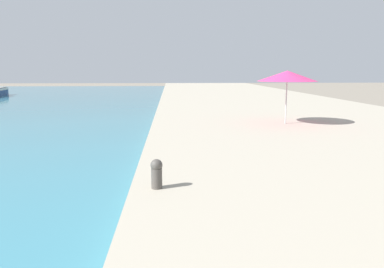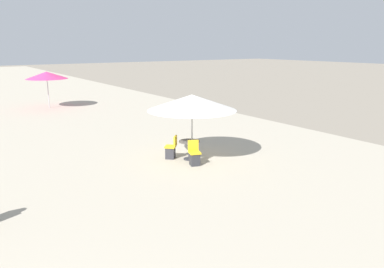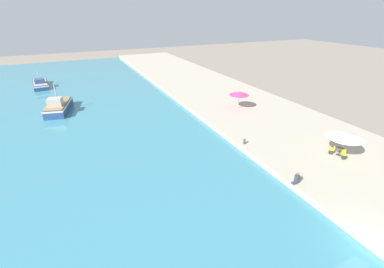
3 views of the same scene
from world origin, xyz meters
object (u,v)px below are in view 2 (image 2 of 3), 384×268
at_px(cafe_table, 189,146).
at_px(cafe_chair_right, 194,157).
at_px(cafe_chair_left, 171,150).
at_px(cafe_umbrella_white, 47,75).
at_px(cafe_umbrella_pink, 192,102).

height_order(cafe_table, cafe_chair_right, cafe_chair_right).
bearing_deg(cafe_chair_left, cafe_chair_right, -122.09).
bearing_deg(cafe_umbrella_white, cafe_umbrella_pink, -84.69).
relative_size(cafe_umbrella_white, cafe_table, 3.54).
distance_m(cafe_table, cafe_chair_left, 0.75).
relative_size(cafe_umbrella_pink, cafe_chair_left, 3.72).
bearing_deg(cafe_chair_left, cafe_umbrella_pink, -84.99).
bearing_deg(cafe_umbrella_white, cafe_chair_right, -86.11).
distance_m(cafe_umbrella_white, cafe_chair_left, 15.36).
distance_m(cafe_umbrella_white, cafe_chair_right, 16.56).
distance_m(cafe_chair_left, cafe_chair_right, 1.23).
height_order(cafe_umbrella_white, cafe_chair_left, cafe_umbrella_white).
bearing_deg(cafe_umbrella_white, cafe_chair_left, -86.90).
height_order(cafe_umbrella_white, cafe_table, cafe_umbrella_white).
relative_size(cafe_table, cafe_chair_left, 0.88).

